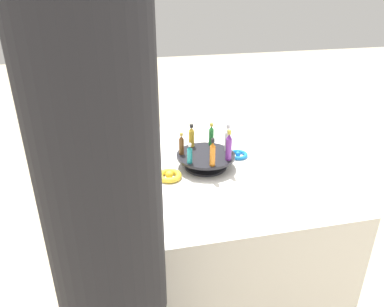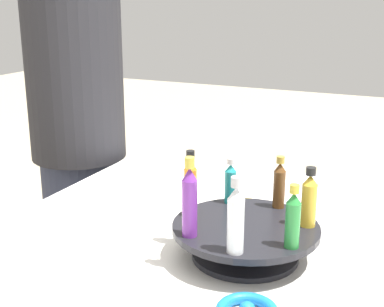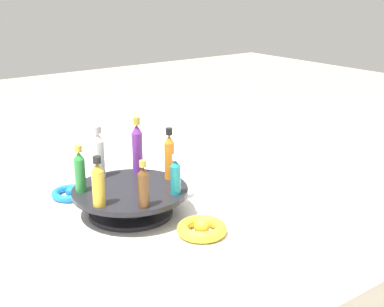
# 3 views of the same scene
# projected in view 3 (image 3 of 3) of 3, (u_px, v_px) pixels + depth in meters

# --- Properties ---
(display_stand) EXTENTS (0.27, 0.27, 0.06)m
(display_stand) POSITION_uv_depth(u_px,v_px,m) (131.00, 199.00, 1.25)
(display_stand) COLOR black
(display_stand) RESTS_ON party_table
(bottle_clear) EXTENTS (0.03, 0.03, 0.13)m
(bottle_clear) POSITION_uv_depth(u_px,v_px,m) (99.00, 154.00, 1.30)
(bottle_clear) COLOR silver
(bottle_clear) RESTS_ON display_stand
(bottle_green) EXTENTS (0.02, 0.02, 0.11)m
(bottle_green) POSITION_uv_depth(u_px,v_px,m) (80.00, 171.00, 1.21)
(bottle_green) COLOR #288438
(bottle_green) RESTS_ON display_stand
(bottle_gold) EXTENTS (0.03, 0.03, 0.11)m
(bottle_gold) POSITION_uv_depth(u_px,v_px,m) (98.00, 183.00, 1.14)
(bottle_gold) COLOR gold
(bottle_gold) RESTS_ON display_stand
(bottle_brown) EXTENTS (0.02, 0.02, 0.10)m
(bottle_brown) POSITION_uv_depth(u_px,v_px,m) (143.00, 186.00, 1.13)
(bottle_brown) COLOR brown
(bottle_brown) RESTS_ON display_stand
(bottle_teal) EXTENTS (0.02, 0.02, 0.09)m
(bottle_teal) POSITION_uv_depth(u_px,v_px,m) (176.00, 176.00, 1.20)
(bottle_teal) COLOR teal
(bottle_teal) RESTS_ON display_stand
(bottle_orange) EXTENTS (0.02, 0.02, 0.13)m
(bottle_orange) POSITION_uv_depth(u_px,v_px,m) (170.00, 156.00, 1.29)
(bottle_orange) COLOR orange
(bottle_orange) RESTS_ON display_stand
(bottle_purple) EXTENTS (0.03, 0.03, 0.14)m
(bottle_purple) POSITION_uv_depth(u_px,v_px,m) (137.00, 147.00, 1.33)
(bottle_purple) COLOR #702D93
(bottle_purple) RESTS_ON display_stand
(ribbon_bow_gold) EXTENTS (0.11, 0.11, 0.04)m
(ribbon_bow_gold) POSITION_uv_depth(u_px,v_px,m) (202.00, 229.00, 1.16)
(ribbon_bow_gold) COLOR gold
(ribbon_bow_gold) RESTS_ON party_table
(ribbon_bow_blue) EXTENTS (0.10, 0.10, 0.03)m
(ribbon_bow_blue) POSITION_uv_depth(u_px,v_px,m) (71.00, 193.00, 1.36)
(ribbon_bow_blue) COLOR blue
(ribbon_bow_blue) RESTS_ON party_table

